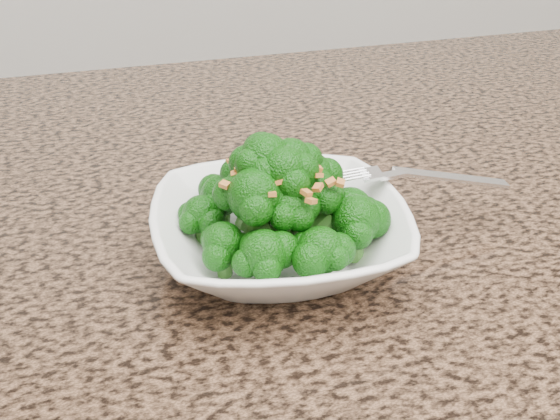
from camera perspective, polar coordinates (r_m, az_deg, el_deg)
name	(u,v)px	position (r m, az deg, el deg)	size (l,w,h in m)	color
granite_counter	(315,227)	(0.68, 2.84, -1.36)	(1.64, 1.04, 0.03)	brown
bowl	(280,235)	(0.59, 0.00, -2.02)	(0.21, 0.21, 0.05)	white
broccoli_pile	(280,165)	(0.56, 0.00, 3.66)	(0.19, 0.19, 0.08)	#0F5509
garlic_topping	(280,117)	(0.54, 0.00, 7.60)	(0.11, 0.11, 0.01)	orange
fork	(396,174)	(0.63, 9.41, 2.89)	(0.18, 0.03, 0.01)	silver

